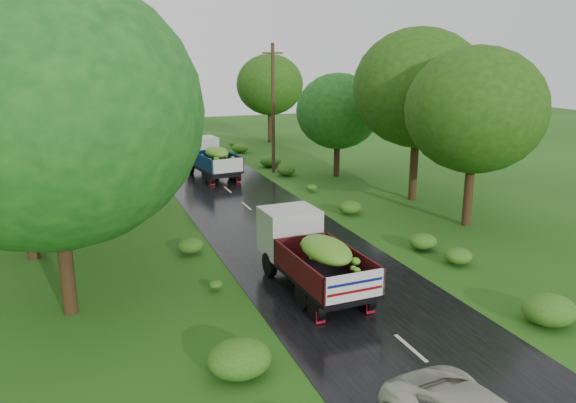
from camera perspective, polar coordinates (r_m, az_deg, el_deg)
ground at (r=16.47m, az=12.34°, el=-14.38°), size 120.00×120.00×0.00m
road at (r=20.38m, az=4.69°, el=-8.13°), size 6.50×80.00×0.02m
road_lines at (r=21.21m, az=3.54°, el=-7.13°), size 0.12×69.60×0.00m
truck_near at (r=19.37m, az=2.19°, el=-5.02°), size 2.28×5.84×2.42m
truck_far at (r=37.43m, az=-7.90°, el=4.57°), size 2.74×5.97×2.42m
utility_pole at (r=38.08m, az=-1.53°, el=9.53°), size 1.50×0.35×8.61m
trees_left at (r=32.53m, az=-24.29°, el=11.28°), size 7.53×33.39×9.08m
trees_right at (r=35.89m, az=7.44°, el=10.50°), size 4.88×31.36×7.85m
shrubs at (r=28.21m, az=-3.09°, el=-0.81°), size 11.90×44.00×0.70m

